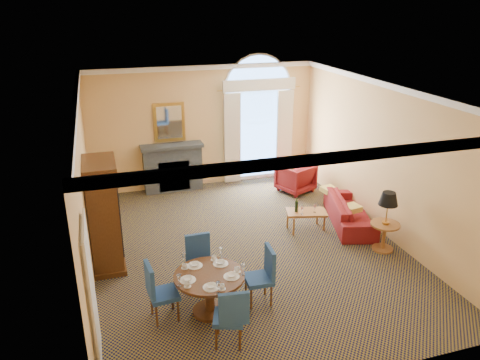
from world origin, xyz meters
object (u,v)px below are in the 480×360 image
object	(u,v)px
dining_table	(209,284)
side_table	(387,214)
armchair	(295,178)
sofa	(350,211)
coffee_table	(306,213)
armoire	(104,217)

from	to	relation	value
dining_table	side_table	distance (m)	3.95
dining_table	armchair	distance (m)	5.50
armchair	side_table	size ratio (longest dim) A/B	0.68
sofa	side_table	world-z (taller)	side_table
coffee_table	armchair	bearing A→B (deg)	87.14
coffee_table	side_table	size ratio (longest dim) A/B	0.77
dining_table	coffee_table	xyz separation A→B (m)	(2.70, 2.23, -0.13)
dining_table	sofa	distance (m)	4.39
dining_table	sofa	size ratio (longest dim) A/B	0.56
armchair	side_table	world-z (taller)	side_table
dining_table	coffee_table	world-z (taller)	dining_table
dining_table	armchair	world-z (taller)	dining_table
coffee_table	side_table	bearing A→B (deg)	-33.81
dining_table	armchair	bearing A→B (deg)	52.18
dining_table	side_table	world-z (taller)	side_table
dining_table	sofa	xyz separation A→B (m)	(3.78, 2.22, -0.24)
dining_table	sofa	bearing A→B (deg)	30.43
sofa	armchair	world-z (taller)	armchair
armchair	sofa	bearing A→B (deg)	77.66
armchair	coffee_table	bearing A→B (deg)	49.14
armchair	side_table	xyz separation A→B (m)	(0.46, -3.39, 0.42)
armoire	dining_table	bearing A→B (deg)	-53.45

